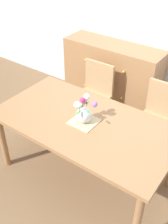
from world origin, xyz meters
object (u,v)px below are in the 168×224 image
object	(u,v)px
chair_left	(94,92)
chair_right	(159,116)
flower_vase	(84,112)
dining_table	(85,128)
dresser	(112,78)

from	to	relation	value
chair_left	chair_right	bearing A→B (deg)	-180.00
flower_vase	chair_left	bearing A→B (deg)	117.82
chair_left	chair_right	xyz separation A→B (m)	(0.90, 0.00, 0.00)
dining_table	chair_right	size ratio (longest dim) A/B	2.03
chair_right	flower_vase	xyz separation A→B (m)	(-0.46, -0.84, 0.35)
flower_vase	dining_table	bearing A→B (deg)	64.03
dining_table	chair_left	distance (m)	0.96
dining_table	dresser	bearing A→B (deg)	109.99
dresser	flower_vase	size ratio (longest dim) A/B	5.24
chair_left	flower_vase	bearing A→B (deg)	117.82
chair_left	dining_table	bearing A→B (deg)	118.40
chair_left	dresser	bearing A→B (deg)	-86.12
dining_table	flower_vase	world-z (taller)	flower_vase
chair_right	dresser	xyz separation A→B (m)	(-0.93, 0.50, -0.02)
dining_table	chair_right	xyz separation A→B (m)	(0.45, 0.83, -0.15)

